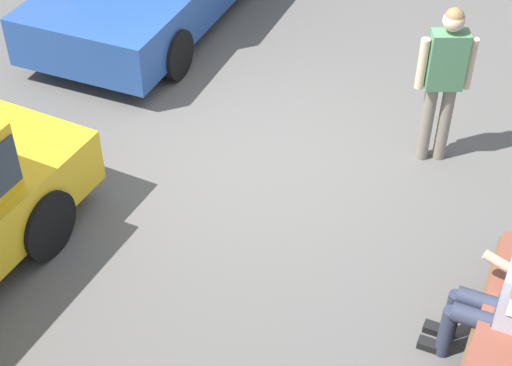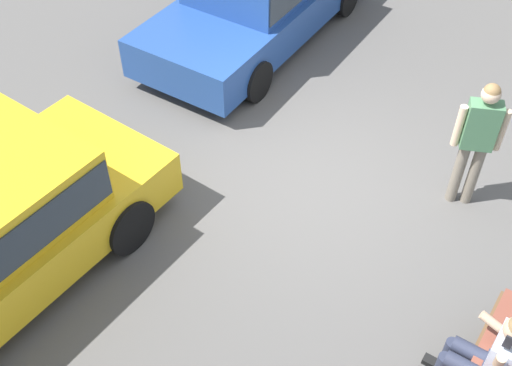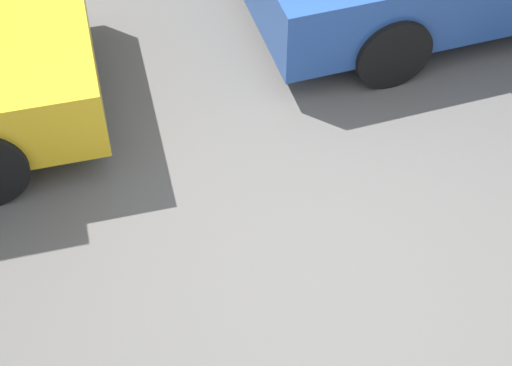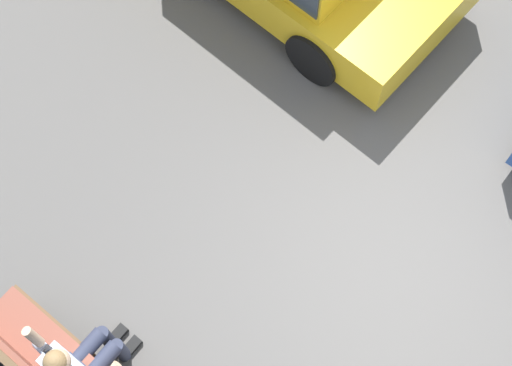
% 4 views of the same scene
% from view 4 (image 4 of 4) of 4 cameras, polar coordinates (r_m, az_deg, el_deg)
% --- Properties ---
extents(ground_plane, '(60.00, 60.00, 0.00)m').
position_cam_4_polar(ground_plane, '(7.95, 10.45, -6.16)').
color(ground_plane, '#565451').
extents(person_on_phone, '(0.73, 0.74, 1.34)m').
position_cam_4_polar(person_on_phone, '(7.06, -12.73, -12.64)').
color(person_on_phone, '#2D3347').
rests_on(person_on_phone, ground_plane).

